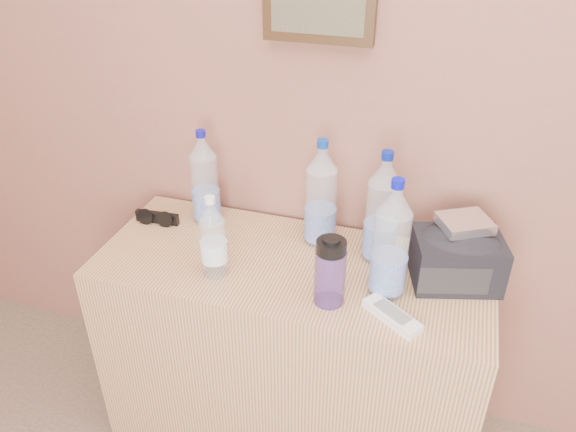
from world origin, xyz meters
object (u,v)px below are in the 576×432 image
(pet_large_b, at_px, (321,199))
(sunglasses, at_px, (157,217))
(toiletry_bag, at_px, (457,257))
(pet_large_d, at_px, (391,245))
(pet_large_c, at_px, (382,213))
(pet_large_a, at_px, (205,182))
(foil_packet, at_px, (465,223))
(dresser, at_px, (291,353))
(nalgene_bottle, at_px, (330,271))
(ac_remote, at_px, (392,316))
(pet_small, at_px, (213,241))

(pet_large_b, distance_m, sunglasses, 0.54)
(toiletry_bag, bearing_deg, pet_large_d, -163.99)
(pet_large_c, bearing_deg, pet_large_a, 175.62)
(pet_large_a, bearing_deg, toiletry_bag, -6.53)
(pet_large_b, xyz_separation_m, foil_packet, (0.40, -0.05, 0.02))
(sunglasses, bearing_deg, pet_large_a, 20.57)
(dresser, xyz_separation_m, foil_packet, (0.45, 0.09, 0.52))
(sunglasses, xyz_separation_m, toiletry_bag, (0.92, -0.02, 0.06))
(nalgene_bottle, height_order, toiletry_bag, nalgene_bottle)
(dresser, relative_size, pet_large_b, 3.40)
(ac_remote, bearing_deg, nalgene_bottle, -152.29)
(pet_small, bearing_deg, dresser, 28.67)
(ac_remote, xyz_separation_m, foil_packet, (0.14, 0.24, 0.16))
(ac_remote, bearing_deg, pet_large_c, 142.40)
(pet_small, bearing_deg, nalgene_bottle, -3.97)
(pet_small, bearing_deg, ac_remote, -5.12)
(pet_large_b, bearing_deg, sunglasses, -174.08)
(pet_large_b, distance_m, pet_large_c, 0.19)
(pet_large_b, distance_m, toiletry_bag, 0.41)
(pet_large_b, bearing_deg, pet_small, -134.43)
(ac_remote, distance_m, foil_packet, 0.32)
(pet_large_c, distance_m, sunglasses, 0.72)
(pet_large_c, relative_size, pet_large_d, 1.00)
(pet_large_d, relative_size, ac_remote, 2.07)
(pet_large_c, bearing_deg, toiletry_bag, -11.99)
(pet_large_b, height_order, pet_large_d, pet_large_d)
(pet_large_a, xyz_separation_m, sunglasses, (-0.15, -0.07, -0.12))
(sunglasses, height_order, foil_packet, foil_packet)
(pet_small, xyz_separation_m, sunglasses, (-0.28, 0.19, -0.09))
(pet_large_a, xyz_separation_m, pet_large_d, (0.61, -0.19, 0.01))
(pet_small, height_order, sunglasses, pet_small)
(pet_large_a, distance_m, foil_packet, 0.78)
(ac_remote, relative_size, foil_packet, 1.28)
(pet_large_c, distance_m, toiletry_bag, 0.23)
(pet_large_b, xyz_separation_m, pet_large_d, (0.23, -0.18, 0.00))
(pet_large_b, xyz_separation_m, ac_remote, (0.26, -0.29, -0.14))
(pet_large_a, xyz_separation_m, pet_small, (0.14, -0.25, -0.03))
(foil_packet, bearing_deg, dresser, -168.89)
(pet_large_c, distance_m, nalgene_bottle, 0.25)
(pet_large_a, bearing_deg, foil_packet, -4.43)
(sunglasses, bearing_deg, pet_small, -37.00)
(foil_packet, bearing_deg, sunglasses, -179.69)
(sunglasses, bearing_deg, pet_large_c, -1.75)
(dresser, height_order, pet_large_c, pet_large_c)
(dresser, height_order, pet_large_a, pet_large_a)
(dresser, distance_m, toiletry_bag, 0.62)
(pet_large_d, distance_m, foil_packet, 0.22)
(pet_large_d, distance_m, nalgene_bottle, 0.17)
(sunglasses, xyz_separation_m, foil_packet, (0.92, 0.00, 0.15))
(pet_large_a, relative_size, pet_large_c, 0.92)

